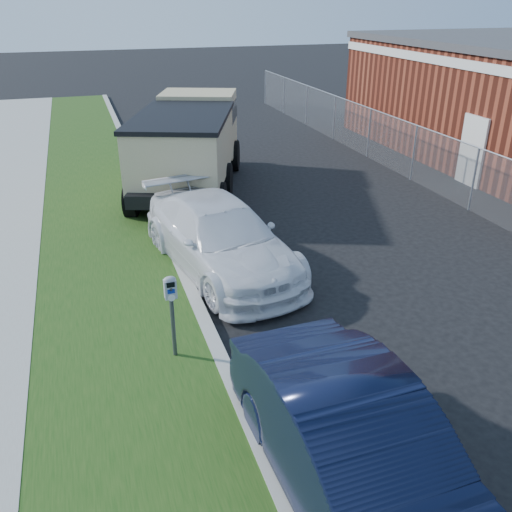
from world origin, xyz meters
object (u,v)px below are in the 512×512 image
object	(u,v)px
navy_sedan	(359,455)
dump_truck	(190,141)
parking_meter	(171,299)
white_wagon	(220,236)

from	to	relation	value
navy_sedan	dump_truck	bearing A→B (deg)	84.60
parking_meter	white_wagon	distance (m)	3.60
parking_meter	white_wagon	world-z (taller)	parking_meter
navy_sedan	dump_truck	size ratio (longest dim) A/B	0.66
parking_meter	navy_sedan	size ratio (longest dim) A/B	0.31
white_wagon	dump_truck	distance (m)	5.88
navy_sedan	dump_truck	world-z (taller)	dump_truck
white_wagon	parking_meter	bearing A→B (deg)	-127.78
dump_truck	white_wagon	bearing A→B (deg)	-74.64
parking_meter	dump_truck	distance (m)	9.25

